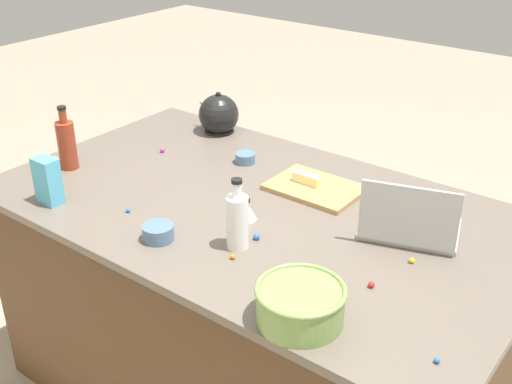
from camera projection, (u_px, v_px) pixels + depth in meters
The scene contains 21 objects.
island_counter at pixel (256, 307), 2.45m from camera, with size 1.90×1.11×0.90m.
laptop at pixel (409, 225), 2.03m from camera, with size 0.36×0.31×0.22m.
mixing_bowl_large at pixel (300, 304), 1.65m from camera, with size 0.24×0.24×0.11m.
bottle_soy at pixel (67, 144), 2.48m from camera, with size 0.07×0.07×0.26m.
bottle_vinegar at pixel (237, 220), 1.96m from camera, with size 0.07×0.07×0.24m.
kettle at pixel (219, 115), 2.83m from camera, with size 0.21×0.18×0.20m.
cutting_board at pixel (315, 188), 2.34m from camera, with size 0.33×0.24×0.02m, color #AD7F4C.
butter_stick_left at pixel (307, 179), 2.35m from camera, with size 0.11×0.04×0.04m, color #F4E58C.
ramekin_small at pixel (158, 232), 2.03m from camera, with size 0.10×0.10×0.05m, color slate.
ramekin_medium at pixel (245, 158), 2.56m from camera, with size 0.08×0.08×0.04m, color slate.
kitchen_timer at pixel (247, 210), 2.14m from camera, with size 0.07×0.07×0.08m.
candy_bag at pixel (48, 181), 2.22m from camera, with size 0.09×0.06×0.17m, color #4CA5CC.
candy_0 at pixel (257, 237), 2.03m from camera, with size 0.02×0.02×0.02m, color blue.
candy_1 at pixel (371, 284), 1.80m from camera, with size 0.02×0.02×0.02m, color red.
candy_2 at pixel (412, 260), 1.91m from camera, with size 0.02×0.02×0.02m, color yellow.
candy_3 at pixel (233, 257), 1.93m from camera, with size 0.02×0.02×0.02m, color orange.
candy_4 at pixel (162, 150), 2.66m from camera, with size 0.02×0.02×0.02m, color #CC3399.
candy_5 at pixel (56, 159), 2.57m from camera, with size 0.02×0.02×0.02m, color yellow.
candy_6 at pixel (128, 210), 2.19m from camera, with size 0.02×0.02×0.02m, color blue.
candy_7 at pixel (437, 360), 1.53m from camera, with size 0.01×0.01×0.01m, color blue.
candy_8 at pixel (49, 201), 2.25m from camera, with size 0.02×0.02×0.02m, color yellow.
Camera 1 is at (-1.20, 1.57, 1.97)m, focal length 44.60 mm.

